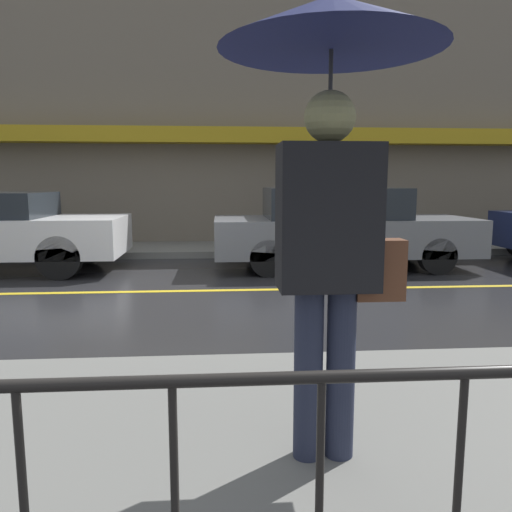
# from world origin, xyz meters

# --- Properties ---
(ground_plane) EXTENTS (80.00, 80.00, 0.00)m
(ground_plane) POSITION_xyz_m (0.00, 0.00, 0.00)
(ground_plane) COLOR #262628
(sidewalk_near) EXTENTS (28.00, 2.93, 0.14)m
(sidewalk_near) POSITION_xyz_m (0.00, -4.54, 0.07)
(sidewalk_near) COLOR slate
(sidewalk_near) RESTS_ON ground_plane
(sidewalk_far) EXTENTS (28.00, 1.87, 0.14)m
(sidewalk_far) POSITION_xyz_m (0.00, 4.02, 0.07)
(sidewalk_far) COLOR slate
(sidewalk_far) RESTS_ON ground_plane
(lane_marking) EXTENTS (25.20, 0.12, 0.01)m
(lane_marking) POSITION_xyz_m (0.00, 0.00, 0.00)
(lane_marking) COLOR gold
(lane_marking) RESTS_ON ground_plane
(building_storefront) EXTENTS (28.00, 0.85, 5.95)m
(building_storefront) POSITION_xyz_m (0.00, 5.08, 2.95)
(building_storefront) COLOR #706656
(building_storefront) RESTS_ON ground_plane
(pedestrian) EXTENTS (1.05, 1.05, 2.24)m
(pedestrian) POSITION_xyz_m (1.26, -4.65, 1.87)
(pedestrian) COLOR #23283D
(pedestrian) RESTS_ON sidewalk_near
(car_grey) EXTENTS (4.61, 1.75, 1.44)m
(car_grey) POSITION_xyz_m (2.91, 1.79, 0.73)
(car_grey) COLOR slate
(car_grey) RESTS_ON ground_plane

